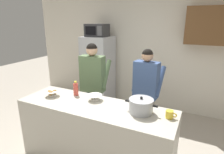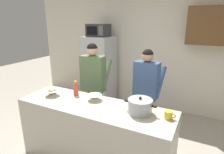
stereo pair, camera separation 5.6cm
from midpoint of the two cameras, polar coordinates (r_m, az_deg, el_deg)
back_wall_unit at (r=4.42m, az=13.63°, el=8.17°), size 6.00×0.48×2.60m
kitchen_island at (r=2.84m, az=-4.70°, el=-16.84°), size 2.19×0.68×0.92m
refrigerator at (r=4.62m, az=-3.38°, el=1.78°), size 0.64×0.68×1.66m
microwave at (r=4.45m, az=-3.75°, el=13.87°), size 0.48×0.37×0.28m
person_near_pot at (r=3.37m, az=-5.16°, el=-0.42°), size 0.53×0.45×1.66m
person_by_sink at (r=3.21m, az=10.77°, el=-2.44°), size 0.52×0.44×1.59m
cooking_pot at (r=2.39m, az=9.08°, el=-8.63°), size 0.42×0.30×0.22m
coffee_mug at (r=2.35m, az=17.33°, el=-10.84°), size 0.13×0.09×0.10m
bread_bowl at (r=3.02m, az=-17.04°, el=-4.46°), size 0.21×0.21×0.10m
empty_bowl at (r=2.75m, az=-4.75°, el=-6.00°), size 0.21×0.21×0.08m
bottle_near_edge at (r=2.94m, az=-10.34°, el=-3.33°), size 0.07×0.07×0.22m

